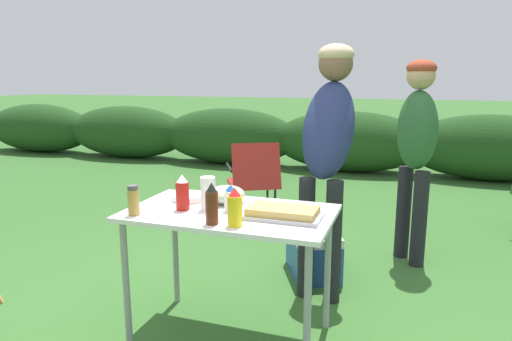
{
  "coord_description": "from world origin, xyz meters",
  "views": [
    {
      "loc": [
        0.88,
        -2.18,
        1.44
      ],
      "look_at": [
        0.02,
        0.37,
        0.89
      ],
      "focal_mm": 32.0,
      "sensor_mm": 36.0,
      "label": 1
    }
  ],
  "objects_px": {
    "mixing_bowl": "(226,194)",
    "camp_chair_near_hedge": "(254,178)",
    "spice_jar": "(133,201)",
    "standing_person_in_red_jacket": "(416,140)",
    "mustard_bottle": "(235,208)",
    "bbq_sauce_bottle": "(212,204)",
    "mayo_bottle": "(231,199)",
    "plate_stack": "(189,197)",
    "paper_cup_stack": "(208,193)",
    "cooler_box": "(313,252)",
    "folding_table": "(230,224)",
    "ketchup_bottle": "(182,193)",
    "standing_person_in_navy_coat": "(328,138)",
    "food_tray": "(283,213)"
  },
  "relations": [
    {
      "from": "plate_stack",
      "to": "standing_person_in_red_jacket",
      "type": "xyz_separation_m",
      "value": [
        1.25,
        1.35,
        0.21
      ]
    },
    {
      "from": "food_tray",
      "to": "paper_cup_stack",
      "type": "relative_size",
      "value": 2.2
    },
    {
      "from": "folding_table",
      "to": "cooler_box",
      "type": "xyz_separation_m",
      "value": [
        0.26,
        0.98,
        -0.49
      ]
    },
    {
      "from": "folding_table",
      "to": "mayo_bottle",
      "type": "height_order",
      "value": "mayo_bottle"
    },
    {
      "from": "mixing_bowl",
      "to": "spice_jar",
      "type": "distance_m",
      "value": 0.52
    },
    {
      "from": "mustard_bottle",
      "to": "cooler_box",
      "type": "bearing_deg",
      "value": 83.07
    },
    {
      "from": "folding_table",
      "to": "mixing_bowl",
      "type": "distance_m",
      "value": 0.21
    },
    {
      "from": "paper_cup_stack",
      "to": "bbq_sauce_bottle",
      "type": "height_order",
      "value": "bbq_sauce_bottle"
    },
    {
      "from": "camp_chair_near_hedge",
      "to": "cooler_box",
      "type": "distance_m",
      "value": 1.32
    },
    {
      "from": "ketchup_bottle",
      "to": "cooler_box",
      "type": "bearing_deg",
      "value": 63.73
    },
    {
      "from": "plate_stack",
      "to": "camp_chair_near_hedge",
      "type": "xyz_separation_m",
      "value": [
        -0.24,
        1.85,
        -0.29
      ]
    },
    {
      "from": "mixing_bowl",
      "to": "cooler_box",
      "type": "height_order",
      "value": "mixing_bowl"
    },
    {
      "from": "mustard_bottle",
      "to": "camp_chair_near_hedge",
      "type": "relative_size",
      "value": 0.23
    },
    {
      "from": "standing_person_in_navy_coat",
      "to": "spice_jar",
      "type": "bearing_deg",
      "value": -124.29
    },
    {
      "from": "ketchup_bottle",
      "to": "mustard_bottle",
      "type": "bearing_deg",
      "value": -24.45
    },
    {
      "from": "folding_table",
      "to": "ketchup_bottle",
      "type": "distance_m",
      "value": 0.31
    },
    {
      "from": "food_tray",
      "to": "paper_cup_stack",
      "type": "distance_m",
      "value": 0.43
    },
    {
      "from": "camp_chair_near_hedge",
      "to": "spice_jar",
      "type": "bearing_deg",
      "value": -115.48
    },
    {
      "from": "food_tray",
      "to": "plate_stack",
      "type": "xyz_separation_m",
      "value": [
        -0.61,
        0.16,
        -0.01
      ]
    },
    {
      "from": "spice_jar",
      "to": "standing_person_in_red_jacket",
      "type": "xyz_separation_m",
      "value": [
        1.38,
        1.7,
        0.15
      ]
    },
    {
      "from": "mixing_bowl",
      "to": "standing_person_in_navy_coat",
      "type": "distance_m",
      "value": 0.8
    },
    {
      "from": "camp_chair_near_hedge",
      "to": "standing_person_in_navy_coat",
      "type": "bearing_deg",
      "value": -81.14
    },
    {
      "from": "food_tray",
      "to": "standing_person_in_navy_coat",
      "type": "distance_m",
      "value": 0.82
    },
    {
      "from": "mustard_bottle",
      "to": "cooler_box",
      "type": "height_order",
      "value": "mustard_bottle"
    },
    {
      "from": "spice_jar",
      "to": "standing_person_in_red_jacket",
      "type": "height_order",
      "value": "standing_person_in_red_jacket"
    },
    {
      "from": "folding_table",
      "to": "bbq_sauce_bottle",
      "type": "bearing_deg",
      "value": -89.98
    },
    {
      "from": "mixing_bowl",
      "to": "camp_chair_near_hedge",
      "type": "height_order",
      "value": "mixing_bowl"
    },
    {
      "from": "food_tray",
      "to": "bbq_sauce_bottle",
      "type": "relative_size",
      "value": 1.91
    },
    {
      "from": "bbq_sauce_bottle",
      "to": "standing_person_in_red_jacket",
      "type": "distance_m",
      "value": 1.95
    },
    {
      "from": "paper_cup_stack",
      "to": "spice_jar",
      "type": "height_order",
      "value": "paper_cup_stack"
    },
    {
      "from": "spice_jar",
      "to": "mixing_bowl",
      "type": "bearing_deg",
      "value": 45.39
    },
    {
      "from": "plate_stack",
      "to": "mayo_bottle",
      "type": "distance_m",
      "value": 0.35
    },
    {
      "from": "folding_table",
      "to": "standing_person_in_navy_coat",
      "type": "bearing_deg",
      "value": 62.1
    },
    {
      "from": "spice_jar",
      "to": "camp_chair_near_hedge",
      "type": "height_order",
      "value": "spice_jar"
    },
    {
      "from": "mayo_bottle",
      "to": "bbq_sauce_bottle",
      "type": "height_order",
      "value": "bbq_sauce_bottle"
    },
    {
      "from": "cooler_box",
      "to": "spice_jar",
      "type": "bearing_deg",
      "value": 124.48
    },
    {
      "from": "mayo_bottle",
      "to": "spice_jar",
      "type": "distance_m",
      "value": 0.5
    },
    {
      "from": "food_tray",
      "to": "standing_person_in_navy_coat",
      "type": "bearing_deg",
      "value": 83.43
    },
    {
      "from": "standing_person_in_red_jacket",
      "to": "camp_chair_near_hedge",
      "type": "bearing_deg",
      "value": -146.45
    },
    {
      "from": "folding_table",
      "to": "cooler_box",
      "type": "bearing_deg",
      "value": 74.9
    },
    {
      "from": "paper_cup_stack",
      "to": "camp_chair_near_hedge",
      "type": "distance_m",
      "value": 2.07
    },
    {
      "from": "mixing_bowl",
      "to": "ketchup_bottle",
      "type": "distance_m",
      "value": 0.27
    },
    {
      "from": "mayo_bottle",
      "to": "mustard_bottle",
      "type": "xyz_separation_m",
      "value": [
        0.11,
        -0.22,
        0.02
      ]
    },
    {
      "from": "bbq_sauce_bottle",
      "to": "paper_cup_stack",
      "type": "bearing_deg",
      "value": 118.73
    },
    {
      "from": "camp_chair_near_hedge",
      "to": "mustard_bottle",
      "type": "bearing_deg",
      "value": -101.38
    },
    {
      "from": "food_tray",
      "to": "standing_person_in_navy_coat",
      "type": "relative_size",
      "value": 0.24
    },
    {
      "from": "mixing_bowl",
      "to": "mayo_bottle",
      "type": "distance_m",
      "value": 0.17
    },
    {
      "from": "mixing_bowl",
      "to": "camp_chair_near_hedge",
      "type": "xyz_separation_m",
      "value": [
        -0.47,
        1.84,
        -0.32
      ]
    },
    {
      "from": "folding_table",
      "to": "food_tray",
      "type": "distance_m",
      "value": 0.32
    },
    {
      "from": "mixing_bowl",
      "to": "bbq_sauce_bottle",
      "type": "bearing_deg",
      "value": -77.9
    }
  ]
}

